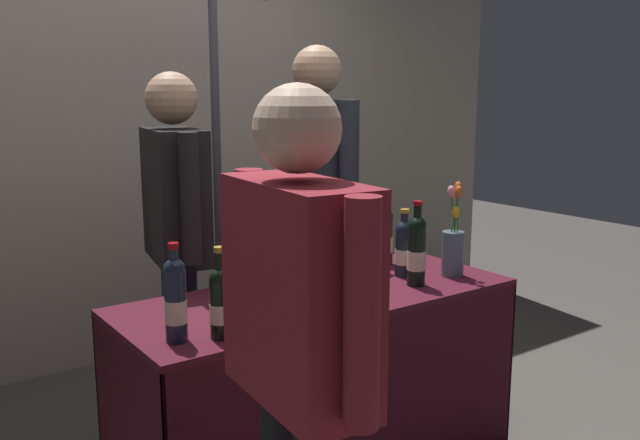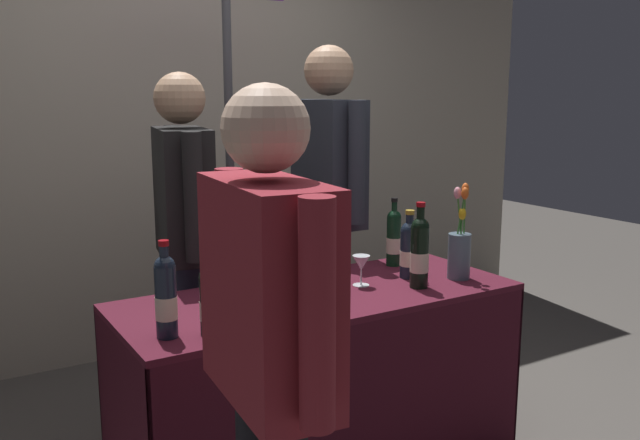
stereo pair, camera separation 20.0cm
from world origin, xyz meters
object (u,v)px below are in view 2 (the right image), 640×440
Objects in this scene: tasting_table at (320,350)px; wine_glass_mid at (277,284)px; featured_wine_bottle at (329,257)px; vendor_presenter at (329,188)px; display_bottle_0 at (394,237)px; flower_vase at (459,250)px; taster_foreground_right at (269,335)px; booth_signpost at (229,122)px; wine_glass_near_vendor at (361,264)px.

wine_glass_mid is at bearing -162.94° from tasting_table.
vendor_presenter reaches higher than featured_wine_bottle.
display_bottle_0 is 0.34m from flower_vase.
taster_foreground_right is 0.71× the size of booth_signpost.
flower_vase is at bearing -11.98° from featured_wine_bottle.
display_bottle_0 is at bearing -44.11° from taster_foreground_right.
display_bottle_0 reaches higher than wine_glass_mid.
wine_glass_mid is (-0.76, -0.27, -0.04)m from display_bottle_0.
vendor_presenter is at bearing 102.07° from display_bottle_0.
vendor_presenter is 0.80× the size of booth_signpost.
display_bottle_0 reaches higher than tasting_table.
flower_vase reaches higher than display_bottle_0.
tasting_table is 0.74m from flower_vase.
taster_foreground_right is (-1.15, -0.99, 0.06)m from display_bottle_0.
booth_signpost is at bearing 123.51° from display_bottle_0.
wine_glass_mid is 0.82m from taster_foreground_right.
featured_wine_bottle is at bearing -178.63° from wine_glass_near_vendor.
wine_glass_near_vendor is at bearing -41.21° from taster_foreground_right.
taster_foreground_right is at bearing -111.08° from booth_signpost.
flower_vase is at bearing -72.01° from display_bottle_0.
flower_vase is (0.43, -0.13, 0.03)m from wine_glass_near_vendor.
tasting_table is at bearing -34.31° from vendor_presenter.
vendor_presenter is 1.13× the size of taster_foreground_right.
tasting_table is 5.12× the size of display_bottle_0.
display_bottle_0 is at bearing 19.92° from wine_glass_mid.
flower_vase is 1.42m from taster_foreground_right.
flower_vase is 0.19× the size of booth_signpost.
display_bottle_0 is at bearing 31.67° from wine_glass_near_vendor.
flower_vase reaches higher than wine_glass_mid.
wine_glass_mid is at bearing -165.26° from featured_wine_bottle.
featured_wine_bottle is 0.22× the size of taster_foreground_right.
booth_signpost is (0.04, 0.94, 0.89)m from tasting_table.
flower_vase is 1.32m from booth_signpost.
wine_glass_near_vendor is at bearing 1.37° from featured_wine_bottle.
flower_vase is at bearing 14.95° from vendor_presenter.
featured_wine_bottle reaches higher than wine_glass_near_vendor.
wine_glass_mid is at bearing -43.29° from vendor_presenter.
booth_signpost is (-0.59, 1.06, 0.52)m from flower_vase.
wine_glass_mid is at bearing -170.05° from wine_glass_near_vendor.
featured_wine_bottle is at bearing 1.86° from tasting_table.
tasting_table is 0.39m from featured_wine_bottle.
taster_foreground_right is at bearing -136.53° from wine_glass_near_vendor.
display_bottle_0 is 0.14× the size of booth_signpost.
wine_glass_near_vendor is at bearing 163.25° from flower_vase.
wine_glass_mid is (-0.28, -0.07, -0.05)m from featured_wine_bottle.
tasting_table is at bearing -178.14° from featured_wine_bottle.
flower_vase is at bearing -56.95° from taster_foreground_right.
featured_wine_bottle reaches higher than tasting_table.
wine_glass_mid is at bearing -160.08° from display_bottle_0.
wine_glass_near_vendor is 0.70m from vendor_presenter.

